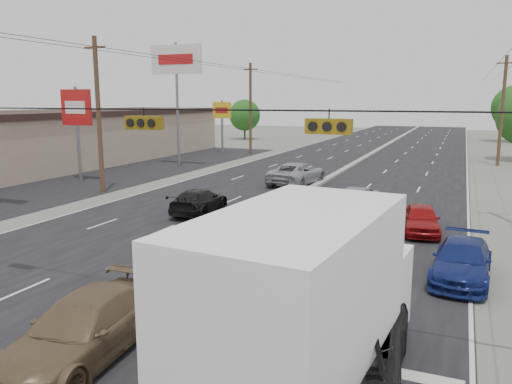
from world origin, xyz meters
TOP-DOWN VIEW (x-y plane):
  - ground at (0.00, 0.00)m, footprint 200.00×200.00m
  - road_surface at (0.00, 30.00)m, footprint 20.00×160.00m
  - center_median at (0.00, 30.00)m, footprint 0.50×160.00m
  - strip_mall at (-26.00, 25.00)m, footprint 12.00×42.00m
  - parking_lot at (-17.00, 25.00)m, footprint 10.00×42.00m
  - utility_pole_left_b at (-12.50, 15.00)m, footprint 1.60×0.30m
  - utility_pole_left_c at (-12.50, 40.00)m, footprint 1.60×0.30m
  - utility_pole_right_c at (12.50, 40.00)m, footprint 1.60×0.30m
  - traffic_signals at (1.40, 0.00)m, footprint 25.00×0.30m
  - pole_sign_mid at (-17.00, 18.00)m, footprint 2.60×0.25m
  - pole_sign_billboard at (-14.50, 28.00)m, footprint 5.00×0.25m
  - pole_sign_far at (-16.00, 40.00)m, footprint 2.20×0.25m
  - tree_left_far at (-22.00, 60.00)m, footprint 4.80×4.80m
  - box_truck at (6.67, -2.03)m, footprint 3.48×8.11m
  - tan_sedan at (1.40, -2.61)m, footprint 2.44×5.20m
  - red_sedan at (1.40, 4.96)m, footprint 1.85×4.44m
  - black_suv at (7.21, -1.81)m, footprint 3.35×6.35m
  - queue_car_a at (1.40, 9.88)m, footprint 1.88×3.95m
  - queue_car_b at (3.89, 8.58)m, footprint 1.54×4.11m
  - queue_car_c at (4.09, 15.53)m, footprint 2.42×4.72m
  - queue_car_d at (9.60, 6.48)m, footprint 2.10×4.59m
  - queue_car_e at (7.84, 12.26)m, footprint 2.06×4.01m
  - oncoming_near at (-3.57, 11.97)m, footprint 2.19×4.69m
  - oncoming_far at (-1.53, 22.84)m, footprint 3.27×6.00m

SIDE VIEW (x-z plane):
  - ground at x=0.00m, z-range 0.00..0.00m
  - road_surface at x=0.00m, z-range -0.01..0.01m
  - parking_lot at x=-17.00m, z-range -0.01..0.01m
  - center_median at x=0.00m, z-range 0.00..0.20m
  - queue_car_c at x=4.09m, z-range 0.00..1.27m
  - queue_car_d at x=9.60m, z-range 0.00..1.30m
  - queue_car_a at x=1.40m, z-range 0.00..1.30m
  - queue_car_e at x=7.84m, z-range 0.00..1.31m
  - oncoming_near at x=-3.57m, z-range 0.00..1.32m
  - queue_car_b at x=3.89m, z-range 0.00..1.34m
  - red_sedan at x=1.40m, z-range 0.00..1.43m
  - tan_sedan at x=1.40m, z-range 0.00..1.47m
  - oncoming_far at x=-1.53m, z-range 0.00..1.59m
  - black_suv at x=7.21m, z-range 0.00..1.70m
  - box_truck at x=6.67m, z-range 0.05..4.05m
  - strip_mall at x=-26.00m, z-range 0.00..4.60m
  - tree_left_far at x=-22.00m, z-range 0.66..6.78m
  - pole_sign_far at x=-16.00m, z-range 1.41..7.41m
  - utility_pole_left_b at x=-12.50m, z-range 0.11..10.11m
  - utility_pole_left_c at x=-12.50m, z-range 0.11..10.11m
  - utility_pole_right_c at x=12.50m, z-range 0.11..10.11m
  - pole_sign_mid at x=-17.00m, z-range 1.61..8.61m
  - traffic_signals at x=1.40m, z-range 5.22..5.77m
  - pole_sign_billboard at x=-14.50m, z-range 3.37..14.37m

